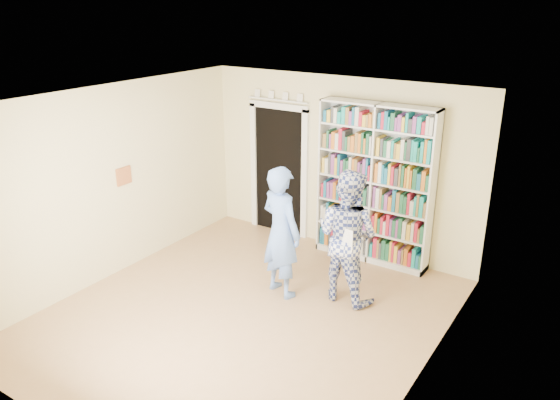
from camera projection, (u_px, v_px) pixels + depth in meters
name	position (u px, v px, depth m)	size (l,w,h in m)	color
floor	(244.00, 315.00, 6.89)	(5.00, 5.00, 0.00)	#A97D52
ceiling	(239.00, 102.00, 5.95)	(5.00, 5.00, 0.00)	white
wall_back	(339.00, 165.00, 8.38)	(4.50, 4.50, 0.00)	beige
wall_left	(112.00, 183.00, 7.57)	(5.00, 5.00, 0.00)	beige
wall_right	(428.00, 264.00, 5.27)	(5.00, 5.00, 0.00)	beige
bookshelf	(375.00, 184.00, 7.97)	(1.74, 0.33, 2.39)	white
doorway	(279.00, 165.00, 8.99)	(1.10, 0.08, 2.43)	black
wall_art	(124.00, 176.00, 7.70)	(0.03, 0.25, 0.25)	maroon
man_blue	(281.00, 232.00, 7.12)	(0.65, 0.43, 1.79)	#6087D6
man_plaid	(347.00, 236.00, 7.01)	(0.87, 0.67, 1.78)	navy
paper_sheet	(346.00, 239.00, 6.73)	(0.20, 0.01, 0.29)	white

